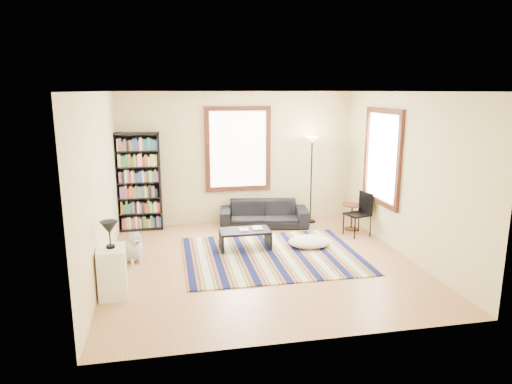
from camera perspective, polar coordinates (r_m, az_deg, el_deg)
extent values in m
cube|color=tan|center=(7.75, 0.72, -9.13)|extent=(5.00, 5.00, 0.10)
cube|color=white|center=(7.20, 0.79, 12.85)|extent=(5.00, 5.00, 0.10)
cube|color=beige|center=(9.81, -2.32, 4.27)|extent=(5.00, 0.10, 2.80)
cube|color=beige|center=(4.94, 6.87, -4.17)|extent=(5.00, 0.10, 2.80)
cube|color=beige|center=(7.26, -19.34, 0.62)|extent=(0.10, 5.00, 2.80)
cube|color=beige|center=(8.24, 18.39, 2.04)|extent=(0.10, 5.00, 2.80)
cube|color=white|center=(9.71, -2.26, 5.38)|extent=(1.20, 0.06, 1.60)
cube|color=white|center=(8.87, 15.51, 4.24)|extent=(0.06, 1.20, 1.60)
cube|color=#0C123E|center=(8.03, 2.00, -7.89)|extent=(3.04, 2.43, 0.02)
imported|color=black|center=(9.65, 0.98, -2.73)|extent=(1.93, 0.98, 0.54)
cube|color=black|center=(9.56, -14.47, 1.22)|extent=(0.90, 0.30, 2.00)
cube|color=black|center=(8.29, -1.39, -5.95)|extent=(1.01, 0.76, 0.36)
imported|color=beige|center=(8.22, -2.09, -4.74)|extent=(0.18, 0.23, 0.02)
imported|color=beige|center=(8.31, -0.43, -4.55)|extent=(0.18, 0.24, 0.02)
ellipsoid|color=beige|center=(8.48, 6.75, -6.18)|extent=(0.98, 0.87, 0.20)
cylinder|color=#4B2012|center=(9.60, 11.88, -3.07)|extent=(0.40, 0.40, 0.54)
cube|color=black|center=(9.21, 12.56, -2.75)|extent=(0.51, 0.49, 0.86)
cube|color=white|center=(6.74, -17.51, -9.49)|extent=(0.42, 0.53, 0.70)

